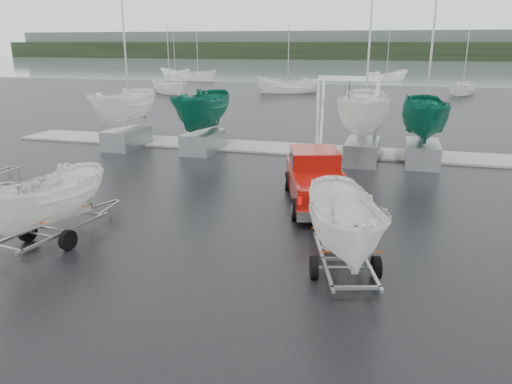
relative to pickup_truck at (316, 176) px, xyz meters
name	(u,v)px	position (x,y,z in m)	size (l,w,h in m)	color
ground_plane	(152,222)	(-4.94, -3.84, -0.98)	(120.00, 120.00, 0.00)	black
lake	(365,70)	(-4.94, 96.16, -0.99)	(300.00, 300.00, 0.00)	slate
dock	(256,147)	(-4.94, 9.16, -0.93)	(30.00, 3.00, 0.12)	gray
treeline	(380,51)	(-4.94, 166.16, 2.02)	(300.00, 8.00, 6.00)	black
far_hill	(381,45)	(-4.94, 174.16, 4.02)	(300.00, 6.00, 10.00)	#4C5651
pickup_truck	(316,176)	(0.00, 0.00, 0.00)	(3.42, 5.98, 1.89)	maroon
trailer_hitched	(349,171)	(1.76, -6.08, 1.83)	(2.20, 3.79, 5.19)	gray
trailer_parked	(43,155)	(-6.96, -6.31, 1.74)	(1.93, 3.73, 5.01)	gray
boat_hoist	(348,104)	(0.20, 9.16, 1.69)	(3.30, 2.18, 4.12)	silver
keelboat_0	(123,85)	(-12.14, 7.17, 2.55)	(2.24, 3.20, 10.40)	gray
keelboat_1	(202,87)	(-7.48, 7.36, 2.57)	(2.25, 3.20, 7.09)	gray
keelboat_2	(366,82)	(1.20, 7.17, 3.03)	(2.52, 3.20, 10.69)	gray
keelboat_3	(428,92)	(4.12, 7.47, 2.57)	(2.25, 3.20, 10.42)	gray
moored_boat_0	(170,93)	(-23.64, 37.23, -0.98)	(3.70, 3.69, 11.46)	white
moored_boat_1	(288,93)	(-10.26, 41.88, -0.98)	(3.82, 3.78, 11.85)	white
moored_boat_2	(462,94)	(9.83, 45.37, -0.98)	(3.15, 3.19, 11.24)	white
moored_boat_4	(175,77)	(-35.92, 65.36, -0.98)	(2.80, 2.75, 11.11)	white
moored_boat_5	(386,81)	(0.61, 63.88, -0.98)	(3.79, 3.77, 11.60)	white
moored_boat_6	(198,80)	(-28.48, 57.89, -0.98)	(3.42, 3.37, 11.61)	white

